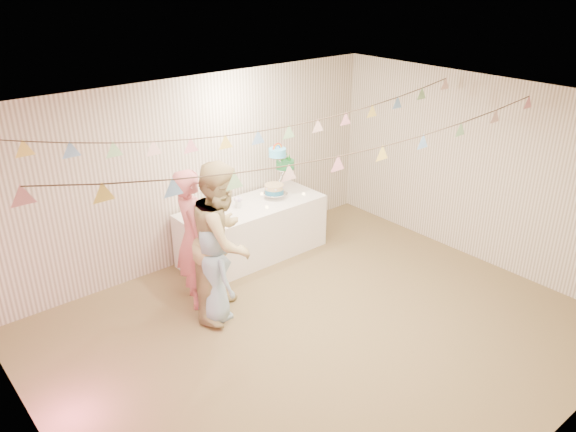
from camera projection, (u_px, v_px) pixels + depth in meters
floor at (319, 332)px, 6.52m from camera, size 6.00×6.00×0.00m
ceiling at (325, 112)px, 5.45m from camera, size 6.00×6.00×0.00m
back_wall at (198, 171)px, 7.73m from camera, size 6.00×6.00×0.00m
front_wall at (547, 343)px, 4.23m from camera, size 6.00×6.00×0.00m
left_wall at (31, 343)px, 4.23m from camera, size 5.00×5.00×0.00m
right_wall at (481, 171)px, 7.74m from camera, size 5.00×5.00×0.00m
table at (252, 230)px, 8.09m from camera, size 2.13×0.85×0.80m
cake_stand at (280, 174)px, 8.14m from camera, size 0.67×0.40×0.75m
cake_bottom at (274, 196)px, 8.13m from camera, size 0.31×0.31×0.15m
cake_middle at (285, 171)px, 8.32m from camera, size 0.27×0.27×0.22m
cake_top_tier at (277, 159)px, 7.98m from camera, size 0.25×0.25×0.19m
platter at (225, 218)px, 7.62m from camera, size 0.32×0.32×0.02m
posy at (238, 205)px, 7.83m from camera, size 0.14×0.14×0.16m
person_adult_a at (193, 238)px, 6.78m from camera, size 0.61×0.74×1.77m
person_adult_b at (223, 240)px, 6.55m from camera, size 1.19×1.16×1.93m
person_child at (214, 274)px, 6.55m from camera, size 0.39×0.60×1.21m
bunting_back at (257, 115)px, 6.32m from camera, size 5.60×1.10×0.40m
bunting_front at (338, 144)px, 5.42m from camera, size 5.60×0.90×0.36m
tealight_0 at (209, 223)px, 7.35m from camera, size 0.04×0.04×0.03m
tealight_1 at (224, 206)px, 7.84m from camera, size 0.04×0.04×0.03m
tealight_2 at (267, 207)px, 7.82m from camera, size 0.04×0.04×0.03m
tealight_3 at (262, 194)px, 8.28m from camera, size 0.04×0.04×0.03m
tealight_4 at (304, 194)px, 8.27m from camera, size 0.04×0.04×0.03m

